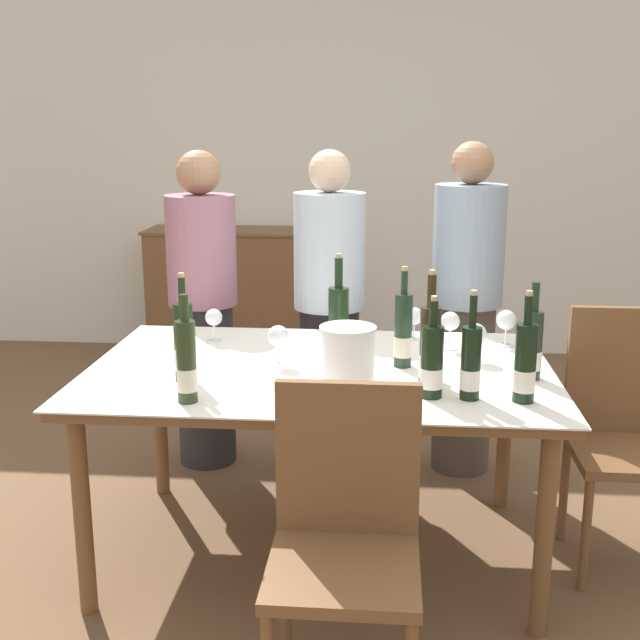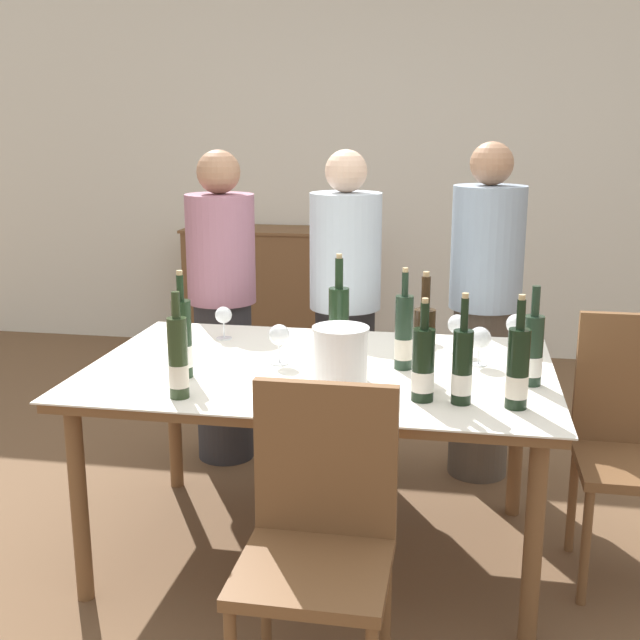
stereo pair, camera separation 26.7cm
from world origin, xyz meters
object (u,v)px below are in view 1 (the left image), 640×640
Objects in this scene: ice_bucket at (348,356)px; wine_bottle_3 at (432,363)px; wine_glass_0 at (278,337)px; chair_near_front at (345,527)px; dining_table at (320,384)px; wine_bottle_8 at (471,364)px; wine_bottle_0 at (532,346)px; wine_glass_1 at (414,317)px; chair_right_end at (626,421)px; wine_bottle_6 at (403,332)px; person_host at (203,312)px; wine_bottle_4 at (525,365)px; wine_bottle_5 at (184,344)px; sideboard_cabinet at (229,293)px; wine_bottle_1 at (430,349)px; person_guest_left at (329,317)px; wine_bottle_2 at (338,328)px; wine_glass_5 at (476,335)px; wine_glass_3 at (506,321)px; wine_glass_2 at (450,323)px; wine_glass_4 at (214,319)px; person_guest_right at (466,312)px; wine_bottle_7 at (186,363)px.

wine_bottle_3 is (0.28, -0.06, 0.00)m from ice_bucket.
chair_near_front reaches higher than wine_glass_0.
dining_table is 0.53m from wine_bottle_3.
wine_bottle_3 is 0.13m from wine_bottle_8.
wine_bottle_0 is 2.61× the size of wine_glass_1.
wine_glass_1 is 0.92m from chair_right_end.
person_host reaches higher than wine_bottle_6.
wine_bottle_4 reaches higher than wine_bottle_8.
wine_bottle_0 is 0.38× the size of chair_near_front.
wine_bottle_4 is 0.95× the size of wine_bottle_5.
wine_bottle_8 is at bearing -64.96° from sideboard_cabinet.
sideboard_cabinet is 3.15× the size of wine_bottle_8.
wine_bottle_1 is 1.10m from person_guest_left.
wine_bottle_2 is at bearing -176.88° from wine_bottle_6.
sideboard_cabinet is at bearing 115.04° from wine_bottle_8.
chair_near_front is (-0.62, -0.71, -0.35)m from wine_bottle_0.
wine_glass_5 is 0.16× the size of chair_near_front.
wine_bottle_0 is 0.23× the size of person_host.
ice_bucket is 0.23× the size of chair_right_end.
wine_glass_1 is at bearing 102.15° from wine_bottle_8.
wine_bottle_2 is at bearing -153.25° from wine_glass_3.
wine_bottle_1 reaches higher than wine_glass_2.
wine_bottle_2 is 0.44× the size of chair_right_end.
sideboard_cabinet is at bearing 106.44° from chair_near_front.
ice_bucket is 1.43× the size of wine_glass_2.
wine_glass_4 is at bearing -72.17° from person_host.
person_guest_right is at bearing 59.05° from wine_glass_1.
person_host is (-1.16, 1.16, -0.12)m from wine_bottle_8.
dining_table is 4.05× the size of wine_bottle_2.
ice_bucket is at bearing -44.11° from wine_glass_4.
wine_glass_3 is at bearing 37.22° from wine_bottle_6.
wine_bottle_7 is 0.75m from wine_glass_4.
dining_table is 12.39× the size of wine_glass_4.
wine_glass_0 is 0.97m from person_host.
chair_right_end is 0.62× the size of person_guest_right.
wine_bottle_6 is at bearing -66.39° from person_guest_left.
person_guest_right is (-0.11, 0.51, -0.08)m from wine_glass_3.
wine_bottle_5 is 1.68m from chair_right_end.
person_guest_right reaches higher than wine_bottle_7.
dining_table is at bearing -71.80° from sideboard_cabinet.
sideboard_cabinet is 2.80× the size of wine_bottle_1.
wine_glass_1 is at bearing 156.12° from chair_right_end.
wine_bottle_2 reaches higher than chair_right_end.
wine_bottle_5 is at bearing -162.51° from wine_bottle_6.
wine_bottle_1 is 0.66m from wine_glass_1.
wine_glass_3 is (0.61, 0.60, -0.01)m from ice_bucket.
person_guest_right is at bearing 78.54° from wine_glass_2.
wine_bottle_6 is at bearing 55.73° from ice_bucket.
wine_bottle_4 reaches higher than wine_bottle_0.
wine_glass_2 is at bearing 30.16° from dining_table.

